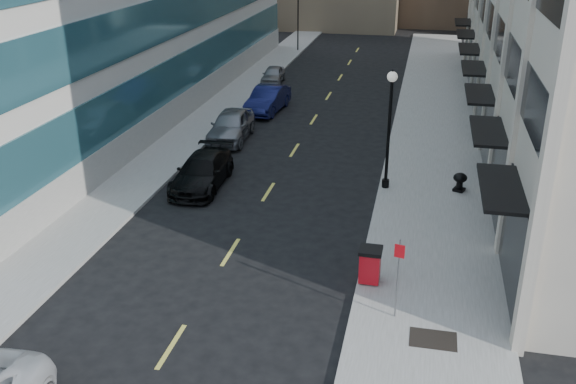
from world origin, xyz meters
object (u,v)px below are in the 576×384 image
at_px(car_grey_sedan, 273,75).
at_px(lamppost, 390,120).
at_px(car_black_pickup, 202,172).
at_px(car_silver_sedan, 231,125).
at_px(urn_planter, 460,180).
at_px(sign_post, 398,269).
at_px(trash_bin, 370,264).
at_px(car_blue_sedan, 268,100).

bearing_deg(car_grey_sedan, lamppost, -66.09).
height_order(car_black_pickup, car_grey_sedan, car_black_pickup).
distance_m(car_silver_sedan, urn_planter, 13.66).
xyz_separation_m(car_grey_sedan, sign_post, (11.20, -30.23, 1.24)).
distance_m(trash_bin, lamppost, 9.04).
bearing_deg(car_silver_sedan, lamppost, -33.96).
xyz_separation_m(car_blue_sedan, urn_planter, (11.94, -11.45, -0.14)).
bearing_deg(car_black_pickup, sign_post, -45.65).
relative_size(car_blue_sedan, lamppost, 0.90).
bearing_deg(car_silver_sedan, car_black_pickup, -86.86).
distance_m(car_black_pickup, car_silver_sedan, 7.04).
distance_m(car_silver_sedan, car_blue_sedan, 6.14).
bearing_deg(car_grey_sedan, car_blue_sedan, -82.45).
relative_size(car_black_pickup, car_blue_sedan, 1.03).
bearing_deg(urn_planter, trash_bin, -110.08).
height_order(car_black_pickup, trash_bin, car_black_pickup).
relative_size(car_silver_sedan, trash_bin, 3.97).
xyz_separation_m(car_blue_sedan, trash_bin, (8.68, -20.36, 0.01)).
bearing_deg(car_silver_sedan, urn_planter, -25.71).
relative_size(trash_bin, lamppost, 0.23).
relative_size(car_black_pickup, sign_post, 1.88).
distance_m(car_black_pickup, sign_post, 13.36).
xyz_separation_m(car_black_pickup, car_silver_sedan, (-0.71, 7.00, 0.11)).
bearing_deg(trash_bin, lamppost, 91.43).
bearing_deg(car_blue_sedan, urn_planter, -39.04).
bearing_deg(trash_bin, car_silver_sedan, 123.91).
bearing_deg(lamppost, car_grey_sedan, 117.26).
bearing_deg(lamppost, urn_planter, 4.32).
height_order(lamppost, urn_planter, lamppost).
xyz_separation_m(car_grey_sedan, urn_planter, (13.46, -19.35, 0.04)).
relative_size(car_blue_sedan, trash_bin, 3.93).
relative_size(car_grey_sedan, urn_planter, 4.30).
height_order(lamppost, sign_post, lamppost).
bearing_deg(car_silver_sedan, trash_bin, -59.51).
bearing_deg(trash_bin, car_black_pickup, 140.60).
relative_size(car_silver_sedan, lamppost, 0.90).
distance_m(car_black_pickup, lamppost, 9.02).
distance_m(trash_bin, sign_post, 2.45).
bearing_deg(car_black_pickup, trash_bin, -41.94).
relative_size(car_grey_sedan, lamppost, 0.67).
distance_m(trash_bin, urn_planter, 9.49).
bearing_deg(lamppost, sign_post, -84.09).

